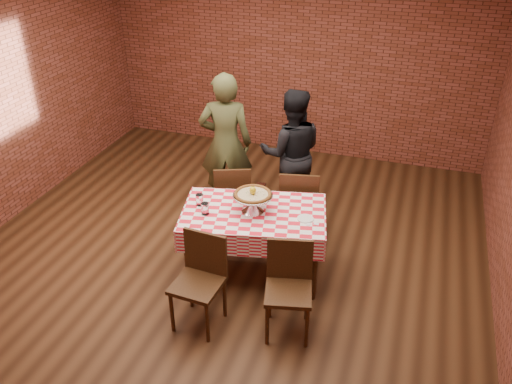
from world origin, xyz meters
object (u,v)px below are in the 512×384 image
at_px(pizza, 253,195).
at_px(chair_near_right, 288,293).
at_px(condiment_caddy, 261,190).
at_px(chair_far_left, 233,197).
at_px(diner_black, 291,153).
at_px(table, 254,244).
at_px(chair_near_left, 197,285).
at_px(water_glass_right, 200,200).
at_px(pizza_stand, 253,203).
at_px(water_glass_left, 205,209).
at_px(diner_olive, 226,143).
at_px(chair_far_right, 299,203).

xyz_separation_m(pizza, chair_near_right, (0.56, -0.72, -0.50)).
relative_size(condiment_caddy, chair_far_left, 0.15).
height_order(condiment_caddy, diner_black, diner_black).
relative_size(table, chair_near_left, 1.55).
height_order(pizza, diner_black, diner_black).
relative_size(water_glass_right, condiment_caddy, 0.90).
distance_m(pizza, diner_black, 1.34).
bearing_deg(condiment_caddy, chair_far_left, 133.53).
xyz_separation_m(chair_far_left, diner_black, (0.51, 0.63, 0.34)).
distance_m(water_glass_right, condiment_caddy, 0.64).
relative_size(pizza, condiment_caddy, 2.74).
height_order(pizza_stand, chair_near_right, pizza_stand).
xyz_separation_m(table, water_glass_left, (-0.43, -0.19, 0.44)).
relative_size(chair_near_left, chair_near_right, 1.01).
bearing_deg(pizza, water_glass_left, -154.68).
relative_size(table, diner_black, 0.88).
xyz_separation_m(chair_near_right, diner_olive, (-1.30, 1.89, 0.43)).
height_order(water_glass_left, chair_far_right, chair_far_right).
distance_m(pizza_stand, diner_black, 1.34).
xyz_separation_m(table, chair_far_right, (0.26, 0.80, 0.08)).
height_order(condiment_caddy, chair_far_right, chair_far_right).
bearing_deg(condiment_caddy, water_glass_left, -134.39).
xyz_separation_m(table, pizza_stand, (-0.01, 0.01, 0.47)).
relative_size(table, condiment_caddy, 10.41).
height_order(table, condiment_caddy, condiment_caddy).
bearing_deg(chair_near_right, pizza_stand, 115.17).
bearing_deg(water_glass_right, chair_far_left, 85.43).
bearing_deg(chair_near_left, water_glass_right, 114.85).
bearing_deg(chair_far_right, table, 59.55).
height_order(table, chair_far_left, chair_far_left).
bearing_deg(chair_near_right, condiment_caddy, 106.53).
xyz_separation_m(chair_far_left, diner_olive, (-0.26, 0.47, 0.42)).
bearing_deg(diner_black, chair_far_left, 33.43).
bearing_deg(water_glass_left, diner_black, 73.36).
bearing_deg(condiment_caddy, pizza, -92.66).
distance_m(pizza_stand, water_glass_right, 0.54).
bearing_deg(water_glass_left, pizza_stand, 25.32).
relative_size(table, diner_olive, 0.80).
distance_m(pizza, condiment_caddy, 0.33).
xyz_separation_m(water_glass_right, chair_near_left, (0.31, -0.81, -0.37)).
bearing_deg(chair_near_left, pizza, 79.24).
bearing_deg(water_glass_left, chair_near_left, -74.20).
relative_size(pizza_stand, pizza, 1.10).
height_order(pizza_stand, condiment_caddy, pizza_stand).
height_order(diner_olive, diner_black, diner_olive).
bearing_deg(water_glass_left, condiment_caddy, 51.51).
bearing_deg(pizza, table, -42.46).
xyz_separation_m(condiment_caddy, diner_black, (0.05, 1.03, -0.04)).
height_order(table, diner_black, diner_black).
bearing_deg(diner_black, water_glass_left, 55.82).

